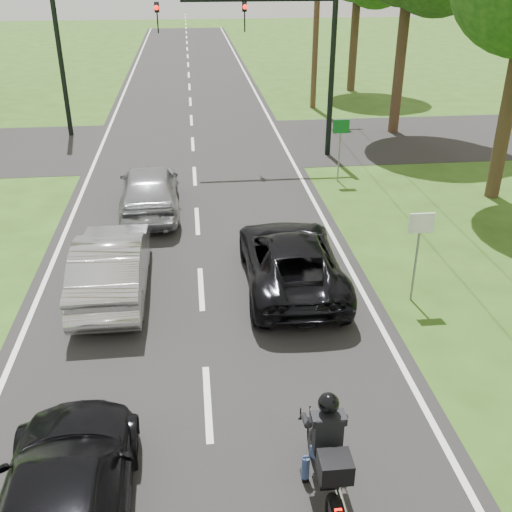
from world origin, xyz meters
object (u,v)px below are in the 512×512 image
at_px(traffic_signal, 282,44).
at_px(sign_white, 419,236).
at_px(dark_suv, 291,259).
at_px(silver_suv, 149,189).
at_px(utility_pole_far, 317,0).
at_px(sign_green, 341,135).
at_px(motorcycle_rider, 326,460).
at_px(dark_car_behind, 63,504).
at_px(silver_sedan, 112,264).

distance_m(traffic_signal, sign_white, 11.39).
bearing_deg(dark_suv, silver_suv, -53.73).
distance_m(utility_pole_far, sign_green, 11.63).
height_order(motorcycle_rider, traffic_signal, traffic_signal).
bearing_deg(traffic_signal, silver_suv, -132.59).
bearing_deg(dark_car_behind, silver_suv, -94.07).
bearing_deg(silver_suv, sign_white, 134.02).
distance_m(dark_suv, silver_sedan, 4.09).
bearing_deg(dark_car_behind, motorcycle_rider, -176.55).
distance_m(silver_sedan, silver_suv, 4.84).
bearing_deg(sign_green, dark_car_behind, -116.89).
bearing_deg(sign_white, dark_car_behind, -140.45).
bearing_deg(sign_green, dark_suv, -111.85).
xyz_separation_m(dark_suv, sign_green, (2.80, 6.98, 0.93)).
height_order(silver_sedan, traffic_signal, traffic_signal).
relative_size(dark_car_behind, traffic_signal, 0.69).
distance_m(dark_car_behind, sign_white, 8.66).
relative_size(dark_suv, sign_white, 2.21).
xyz_separation_m(motorcycle_rider, traffic_signal, (1.76, 16.21, 3.42)).
relative_size(motorcycle_rider, sign_white, 1.00).
height_order(utility_pole_far, sign_green, utility_pole_far).
distance_m(silver_sedan, dark_car_behind, 6.58).
height_order(dark_suv, silver_suv, silver_suv).
xyz_separation_m(motorcycle_rider, silver_suv, (-2.95, 11.09, 0.02)).
bearing_deg(sign_white, utility_pole_far, 85.49).
relative_size(traffic_signal, sign_green, 3.00).
distance_m(utility_pole_far, sign_white, 19.39).
xyz_separation_m(silver_suv, sign_green, (6.27, 2.10, 0.85)).
relative_size(silver_suv, utility_pole_far, 0.43).
distance_m(motorcycle_rider, dark_car_behind, 3.53).
bearing_deg(utility_pole_far, traffic_signal, -109.68).
distance_m(motorcycle_rider, dark_suv, 6.24).
height_order(motorcycle_rider, silver_sedan, motorcycle_rider).
distance_m(dark_car_behind, sign_green, 15.14).
distance_m(motorcycle_rider, silver_suv, 11.48).
xyz_separation_m(silver_sedan, silver_suv, (0.62, 4.80, 0.02)).
xyz_separation_m(silver_suv, sign_white, (6.07, -5.90, 0.85)).
height_order(motorcycle_rider, dark_suv, motorcycle_rider).
bearing_deg(sign_green, motorcycle_rider, -104.12).
height_order(dark_suv, sign_white, sign_white).
relative_size(motorcycle_rider, silver_sedan, 0.49).
relative_size(dark_suv, silver_sedan, 1.09).
relative_size(utility_pole_far, sign_green, 4.71).
bearing_deg(silver_suv, dark_car_behind, 85.35).
bearing_deg(silver_suv, silver_sedan, 80.89).
relative_size(traffic_signal, sign_white, 3.00).
bearing_deg(sign_green, silver_suv, -161.47).
height_order(silver_sedan, utility_pole_far, utility_pole_far).
xyz_separation_m(motorcycle_rider, silver_sedan, (-3.57, 6.29, 0.00)).
bearing_deg(dark_suv, utility_pole_far, -101.95).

